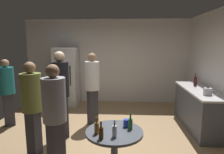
{
  "coord_description": "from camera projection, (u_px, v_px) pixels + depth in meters",
  "views": [
    {
      "loc": [
        0.5,
        -3.85,
        1.93
      ],
      "look_at": [
        0.27,
        0.56,
        1.18
      ],
      "focal_mm": 31.79,
      "sensor_mm": 36.0,
      "label": 1
    }
  ],
  "objects": [
    {
      "name": "person_in_teal_shirt",
      "position": [
        7.0,
        88.0,
        4.59
      ],
      "size": [
        0.47,
        0.47,
        1.58
      ],
      "rotation": [
        0.0,
        0.0,
        -0.95
      ],
      "color": "#2D2D38",
      "rests_on": "ground_plane"
    },
    {
      "name": "beer_bottle_amber",
      "position": [
        97.0,
        128.0,
        2.65
      ],
      "size": [
        0.06,
        0.06,
        0.23
      ],
      "color": "#8C5919",
      "rests_on": "foreground_table"
    },
    {
      "name": "person_in_white_shirt",
      "position": [
        92.0,
        83.0,
        4.67
      ],
      "size": [
        0.48,
        0.48,
        1.72
      ],
      "rotation": [
        0.0,
        0.0,
        -0.94
      ],
      "color": "#2D2D38",
      "rests_on": "ground_plane"
    },
    {
      "name": "plastic_cup_blue",
      "position": [
        126.0,
        123.0,
        2.87
      ],
      "size": [
        0.08,
        0.08,
        0.11
      ],
      "primitive_type": "cylinder",
      "color": "blue",
      "rests_on": "foreground_table"
    },
    {
      "name": "kettle",
      "position": [
        208.0,
        92.0,
        4.0
      ],
      "size": [
        0.24,
        0.17,
        0.18
      ],
      "color": "#B2B2B7",
      "rests_on": "kitchen_counter"
    },
    {
      "name": "wall_back",
      "position": [
        107.0,
        61.0,
        6.5
      ],
      "size": [
        5.32,
        0.06,
        2.7
      ],
      "primitive_type": "cube",
      "color": "silver",
      "rests_on": "ground_plane"
    },
    {
      "name": "person_in_gray_shirt",
      "position": [
        55.0,
        111.0,
        2.86
      ],
      "size": [
        0.47,
        0.47,
        1.65
      ],
      "rotation": [
        0.0,
        0.0,
        -0.59
      ],
      "color": "#2D2D38",
      "rests_on": "ground_plane"
    },
    {
      "name": "person_in_black_shirt",
      "position": [
        61.0,
        88.0,
        3.94
      ],
      "size": [
        0.48,
        0.48,
        1.78
      ],
      "rotation": [
        0.0,
        0.0,
        -0.82
      ],
      "color": "#2D2D38",
      "rests_on": "ground_plane"
    },
    {
      "name": "person_in_olive_shirt",
      "position": [
        32.0,
        102.0,
        3.32
      ],
      "size": [
        0.39,
        0.39,
        1.64
      ],
      "rotation": [
        0.0,
        0.0,
        -0.16
      ],
      "color": "#2D2D38",
      "rests_on": "ground_plane"
    },
    {
      "name": "ground_plane",
      "position": [
        98.0,
        139.0,
        4.15
      ],
      "size": [
        5.2,
        5.2,
        0.1
      ],
      "primitive_type": "cube",
      "color": "#9E7C56"
    },
    {
      "name": "foreground_table",
      "position": [
        114.0,
        138.0,
        2.76
      ],
      "size": [
        0.8,
        0.8,
        0.73
      ],
      "color": "#4C515B",
      "rests_on": "ground_plane"
    },
    {
      "name": "beer_bottle_green",
      "position": [
        130.0,
        123.0,
        2.79
      ],
      "size": [
        0.06,
        0.06,
        0.23
      ],
      "color": "#26662D",
      "rests_on": "foreground_table"
    },
    {
      "name": "beer_bottle_clear",
      "position": [
        115.0,
        131.0,
        2.55
      ],
      "size": [
        0.06,
        0.06,
        0.23
      ],
      "color": "silver",
      "rests_on": "foreground_table"
    },
    {
      "name": "refrigerator",
      "position": [
        67.0,
        77.0,
        6.22
      ],
      "size": [
        0.7,
        0.68,
        1.8
      ],
      "color": "silver",
      "rests_on": "ground_plane"
    },
    {
      "name": "kitchen_counter",
      "position": [
        199.0,
        108.0,
        4.57
      ],
      "size": [
        0.64,
        1.91,
        0.9
      ],
      "color": "#4C515B",
      "rests_on": "ground_plane"
    },
    {
      "name": "wine_bottle_on_counter",
      "position": [
        195.0,
        81.0,
        4.88
      ],
      "size": [
        0.08,
        0.08,
        0.31
      ],
      "color": "#3F141E",
      "rests_on": "kitchen_counter"
    },
    {
      "name": "beer_bottle_brown",
      "position": [
        101.0,
        132.0,
        2.5
      ],
      "size": [
        0.06,
        0.06,
        0.23
      ],
      "color": "#593314",
      "rests_on": "foreground_table"
    }
  ]
}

